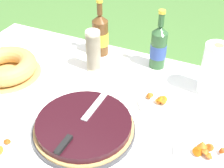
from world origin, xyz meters
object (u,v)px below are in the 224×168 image
at_px(cider_bottle_amber, 100,35).
at_px(snack_plate_right, 204,152).
at_px(cup_stack, 93,51).
at_px(bundt_cake, 6,66).
at_px(cider_bottle_green, 159,47).
at_px(serving_knife, 80,125).
at_px(berry_tart, 84,127).
at_px(paper_towel_roll, 213,69).
at_px(snack_plate_left, 160,102).

distance_m(cider_bottle_amber, snack_plate_right, 0.82).
bearing_deg(cup_stack, bundt_cake, -149.55).
distance_m(cider_bottle_green, snack_plate_right, 0.60).
height_order(serving_knife, cup_stack, cup_stack).
relative_size(cup_stack, cider_bottle_amber, 0.70).
bearing_deg(cup_stack, cider_bottle_amber, 103.58).
height_order(cup_stack, snack_plate_right, cup_stack).
distance_m(berry_tart, bundt_cake, 0.57).
xyz_separation_m(cider_bottle_amber, paper_towel_roll, (0.60, -0.10, 0.01)).
xyz_separation_m(serving_knife, cider_bottle_amber, (-0.20, 0.59, 0.05)).
xyz_separation_m(berry_tart, serving_knife, (-0.00, -0.03, 0.04)).
relative_size(bundt_cake, cup_stack, 1.53).
xyz_separation_m(berry_tart, snack_plate_left, (0.22, 0.29, -0.02)).
bearing_deg(snack_plate_right, cider_bottle_green, 124.57).
distance_m(bundt_cake, paper_towel_roll, 0.98).
relative_size(berry_tart, snack_plate_left, 2.00).
bearing_deg(bundt_cake, serving_knife, -22.40).
bearing_deg(paper_towel_roll, cup_stack, -174.17).
relative_size(serving_knife, cup_stack, 1.75).
bearing_deg(cup_stack, paper_towel_roll, 5.83).
relative_size(cider_bottle_green, snack_plate_right, 1.40).
height_order(cup_stack, cider_bottle_amber, cider_bottle_amber).
distance_m(bundt_cake, cider_bottle_amber, 0.50).
bearing_deg(cup_stack, berry_tart, -67.81).
relative_size(cup_stack, snack_plate_left, 1.06).
relative_size(bundt_cake, cider_bottle_green, 1.07).
bearing_deg(bundt_cake, snack_plate_right, -6.51).
relative_size(berry_tart, paper_towel_roll, 1.66).
height_order(serving_knife, bundt_cake, bundt_cake).
bearing_deg(snack_plate_left, berry_tart, -127.66).
xyz_separation_m(bundt_cake, cider_bottle_green, (0.65, 0.38, 0.07)).
relative_size(cider_bottle_amber, snack_plate_right, 1.40).
relative_size(serving_knife, bundt_cake, 1.14).
bearing_deg(bundt_cake, cider_bottle_amber, 48.03).
bearing_deg(snack_plate_right, cup_stack, 151.90).
distance_m(cider_bottle_green, paper_towel_roll, 0.30).
distance_m(bundt_cake, snack_plate_left, 0.76).
bearing_deg(cup_stack, snack_plate_left, -17.70).
distance_m(cup_stack, cider_bottle_amber, 0.16).
bearing_deg(cider_bottle_amber, paper_towel_roll, -8.98).
xyz_separation_m(snack_plate_right, paper_towel_roll, (-0.05, 0.39, 0.11)).
bearing_deg(paper_towel_roll, bundt_cake, -163.60).
bearing_deg(snack_plate_right, cider_bottle_amber, 143.62).
xyz_separation_m(cider_bottle_green, snack_plate_right, (0.34, -0.49, -0.10)).
height_order(cider_bottle_amber, paper_towel_roll, cider_bottle_amber).
bearing_deg(cup_stack, serving_knife, -69.22).
relative_size(snack_plate_left, paper_towel_roll, 0.83).
height_order(berry_tart, bundt_cake, bundt_cake).
relative_size(berry_tart, cup_stack, 1.89).
distance_m(snack_plate_left, paper_towel_roll, 0.28).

